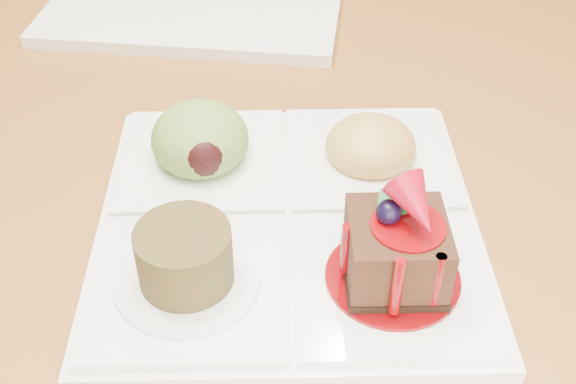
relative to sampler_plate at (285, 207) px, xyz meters
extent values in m
plane|color=#583319|center=(0.04, 0.67, -0.77)|extent=(6.00, 6.00, 0.00)
cylinder|color=black|center=(0.67, 0.60, -0.56)|extent=(0.04, 0.04, 0.43)
cube|color=white|center=(0.00, 0.00, -0.01)|extent=(0.29, 0.29, 0.01)
cube|color=white|center=(0.05, -0.07, 0.00)|extent=(0.14, 0.14, 0.01)
cube|color=white|center=(-0.07, -0.05, 0.00)|extent=(0.14, 0.14, 0.01)
cube|color=white|center=(-0.05, 0.07, 0.00)|extent=(0.14, 0.14, 0.01)
cube|color=white|center=(0.07, 0.04, 0.00)|extent=(0.14, 0.14, 0.01)
cylinder|color=#6B0407|center=(0.05, -0.07, 0.00)|extent=(0.08, 0.08, 0.00)
cube|color=black|center=(0.05, -0.07, 0.00)|extent=(0.07, 0.07, 0.01)
cube|color=black|center=(0.05, -0.07, 0.02)|extent=(0.06, 0.06, 0.04)
cylinder|color=#6B0407|center=(0.05, -0.07, 0.04)|extent=(0.04, 0.04, 0.00)
sphere|color=black|center=(0.04, -0.07, 0.05)|extent=(0.01, 0.01, 0.01)
cone|color=maroon|center=(0.05, -0.08, 0.06)|extent=(0.03, 0.04, 0.04)
cube|color=#134F20|center=(0.05, -0.06, 0.05)|extent=(0.01, 0.02, 0.01)
cube|color=#134F20|center=(0.04, -0.06, 0.05)|extent=(0.01, 0.02, 0.01)
cylinder|color=#6B0407|center=(0.04, -0.10, 0.02)|extent=(0.01, 0.01, 0.04)
cylinder|color=#6B0407|center=(0.06, -0.10, 0.02)|extent=(0.01, 0.01, 0.04)
cylinder|color=#6B0407|center=(0.02, -0.07, 0.02)|extent=(0.01, 0.01, 0.03)
cylinder|color=white|center=(-0.07, -0.05, 0.00)|extent=(0.09, 0.09, 0.00)
cylinder|color=#4F2A16|center=(-0.07, -0.05, 0.02)|extent=(0.05, 0.05, 0.04)
cylinder|color=#44250E|center=(-0.07, -0.05, 0.03)|extent=(0.05, 0.05, 0.00)
ellipsoid|color=olive|center=(-0.05, 0.07, 0.01)|extent=(0.07, 0.07, 0.05)
ellipsoid|color=black|center=(-0.05, 0.04, 0.02)|extent=(0.03, 0.02, 0.03)
ellipsoid|color=#B98E43|center=(0.07, 0.04, 0.01)|extent=(0.06, 0.06, 0.04)
cube|color=#C5410E|center=(0.09, 0.05, 0.01)|extent=(0.02, 0.02, 0.02)
cube|color=#497A1A|center=(0.07, 0.06, 0.01)|extent=(0.02, 0.02, 0.01)
cube|color=#C5410E|center=(0.06, 0.05, 0.01)|extent=(0.02, 0.02, 0.02)
cube|color=#497A1A|center=(0.06, 0.03, 0.01)|extent=(0.02, 0.02, 0.01)
cube|color=#C5410E|center=(0.08, 0.03, 0.01)|extent=(0.02, 0.02, 0.01)
camera|label=1|loc=(-0.08, -0.34, 0.31)|focal=45.00mm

